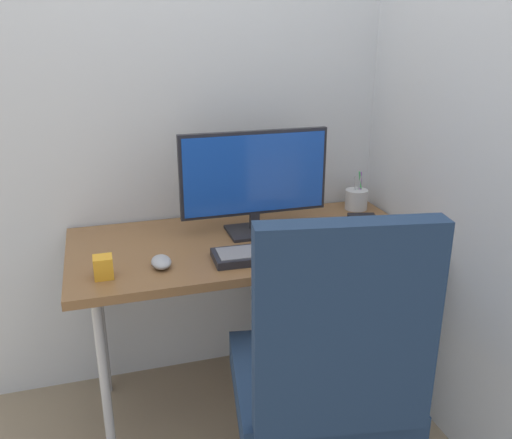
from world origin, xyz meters
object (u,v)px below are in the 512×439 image
(filing_cabinet, at_px, (328,334))
(keyboard, at_px, (270,253))
(mouse, at_px, (161,262))
(pen_holder, at_px, (356,199))
(office_chair, at_px, (326,374))
(monitor, at_px, (255,178))
(notebook, at_px, (366,224))
(desk_clamp_accessory, at_px, (103,267))

(filing_cabinet, bearing_deg, keyboard, -154.53)
(mouse, distance_m, pen_holder, 0.97)
(office_chair, bearing_deg, monitor, 90.30)
(keyboard, height_order, mouse, mouse)
(notebook, bearing_deg, office_chair, -108.77)
(filing_cabinet, xyz_separation_m, pen_holder, (0.22, 0.24, 0.49))
(pen_holder, bearing_deg, filing_cabinet, -131.90)
(filing_cabinet, height_order, mouse, mouse)
(filing_cabinet, xyz_separation_m, desk_clamp_accessory, (-0.86, -0.15, 0.48))
(monitor, bearing_deg, notebook, -8.13)
(filing_cabinet, xyz_separation_m, keyboard, (-0.31, -0.15, 0.46))
(filing_cabinet, distance_m, pen_holder, 0.59)
(monitor, distance_m, mouse, 0.49)
(monitor, relative_size, pen_holder, 3.41)
(pen_holder, bearing_deg, monitor, -164.69)
(desk_clamp_accessory, bearing_deg, filing_cabinet, 9.64)
(office_chair, height_order, monitor, monitor)
(office_chair, height_order, notebook, office_chair)
(notebook, bearing_deg, filing_cabinet, -149.75)
(filing_cabinet, distance_m, notebook, 0.49)
(monitor, relative_size, notebook, 2.48)
(mouse, bearing_deg, notebook, 11.58)
(mouse, bearing_deg, pen_holder, 22.81)
(notebook, distance_m, desk_clamp_accessory, 1.04)
(office_chair, xyz_separation_m, mouse, (-0.40, 0.48, 0.20))
(keyboard, distance_m, desk_clamp_accessory, 0.56)
(keyboard, bearing_deg, mouse, 176.10)
(keyboard, bearing_deg, desk_clamp_accessory, -179.84)
(keyboard, height_order, notebook, keyboard)
(office_chair, distance_m, pen_holder, 1.00)
(monitor, xyz_separation_m, mouse, (-0.39, -0.22, -0.20))
(notebook, bearing_deg, mouse, -152.98)
(monitor, height_order, desk_clamp_accessory, monitor)
(keyboard, xyz_separation_m, desk_clamp_accessory, (-0.56, -0.00, 0.02))
(mouse, height_order, notebook, mouse)
(monitor, bearing_deg, pen_holder, 15.31)
(office_chair, xyz_separation_m, desk_clamp_accessory, (-0.58, 0.45, 0.22))
(office_chair, bearing_deg, filing_cabinet, 64.49)
(notebook, relative_size, desk_clamp_accessory, 3.21)
(monitor, relative_size, keyboard, 1.41)
(pen_holder, bearing_deg, mouse, -157.99)
(desk_clamp_accessory, bearing_deg, office_chair, -37.64)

